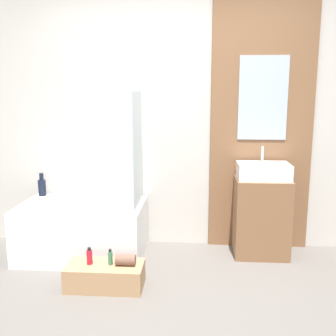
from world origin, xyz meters
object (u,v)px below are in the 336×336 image
bathtub (83,229)px  sink (263,171)px  bottle_soap_primary (89,257)px  bottle_soap_secondary (110,258)px  wooden_step_bench (105,276)px  vase_round_light (56,192)px  vase_tall_dark (42,186)px

bathtub → sink: size_ratio=2.41×
bottle_soap_primary → bottle_soap_secondary: 0.17m
wooden_step_bench → sink: 1.73m
sink → bottle_soap_secondary: size_ratio=3.66×
vase_round_light → bottle_soap_primary: bearing=-56.9°
bathtub → bottle_soap_secondary: bearing=-56.9°
bathtub → bottle_soap_secondary: size_ratio=8.84×
bathtub → bottle_soap_primary: 0.66m
vase_tall_dark → bottle_soap_secondary: (0.90, -0.90, -0.36)m
wooden_step_bench → vase_tall_dark: bearing=133.4°
wooden_step_bench → vase_round_light: (-0.71, 0.90, 0.46)m
wooden_step_bench → bottle_soap_primary: bearing=180.0°
sink → vase_tall_dark: sink is taller
bottle_soap_primary → bottle_soap_secondary: bearing=0.0°
wooden_step_bench → bottle_soap_secondary: size_ratio=4.68×
vase_round_light → bottle_soap_secondary: (0.76, -0.90, -0.31)m
bottle_soap_primary → bottle_soap_secondary: size_ratio=1.06×
bathtub → vase_round_light: 0.54m
wooden_step_bench → vase_round_light: vase_round_light is taller
sink → bottle_soap_primary: sink is taller
wooden_step_bench → vase_round_light: bearing=128.3°
bottle_soap_secondary → vase_tall_dark: bearing=134.9°
bathtub → wooden_step_bench: bathtub is taller
wooden_step_bench → bottle_soap_primary: size_ratio=4.41×
wooden_step_bench → sink: size_ratio=1.28×
wooden_step_bench → bottle_soap_primary: bottle_soap_primary is taller
vase_tall_dark → bottle_soap_secondary: vase_tall_dark is taller
bathtub → wooden_step_bench: 0.74m
bottle_soap_secondary → vase_round_light: bearing=130.1°
sink → bathtub: bearing=-175.1°
vase_round_light → bottle_soap_secondary: size_ratio=0.68×
wooden_step_bench → vase_tall_dark: vase_tall_dark is taller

